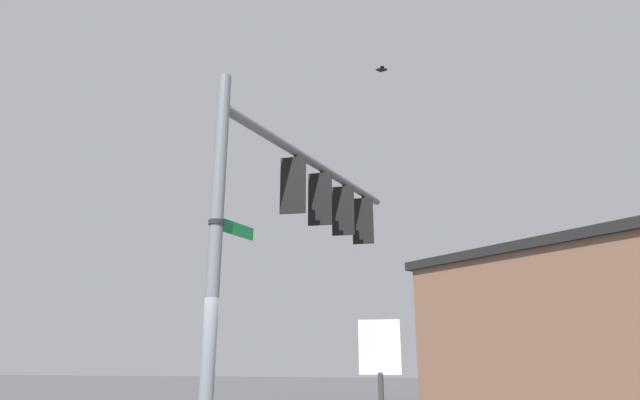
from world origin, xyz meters
name	(u,v)px	position (x,y,z in m)	size (l,w,h in m)	color
signal_pole	(215,253)	(0.00, 0.00, 3.21)	(0.22, 0.22, 6.42)	slate
mast_arm	(318,165)	(1.04, 3.15, 5.81)	(0.20, 0.20, 6.63)	slate
traffic_light_nearest_pole	(295,187)	(0.74, 2.27, 5.01)	(0.54, 0.49, 1.31)	black
traffic_light_mid_inner	(322,201)	(1.10, 3.33, 5.01)	(0.54, 0.49, 1.31)	black
traffic_light_mid_outer	(344,212)	(1.45, 4.39, 5.01)	(0.54, 0.49, 1.31)	black
traffic_light_arm_end	(364,222)	(1.80, 5.45, 5.01)	(0.54, 0.49, 1.31)	black
street_name_sign	(228,226)	(0.09, 0.27, 3.72)	(0.45, 1.07, 0.22)	#147238
bird_flying	(382,69)	(2.60, 2.74, 7.86)	(0.28, 0.41, 0.12)	black
storefront_building	(639,328)	(9.63, 10.33, 2.50)	(14.07, 13.86, 4.97)	brown
historical_marker	(380,372)	(2.60, -0.01, 1.40)	(0.60, 0.08, 2.13)	#333333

